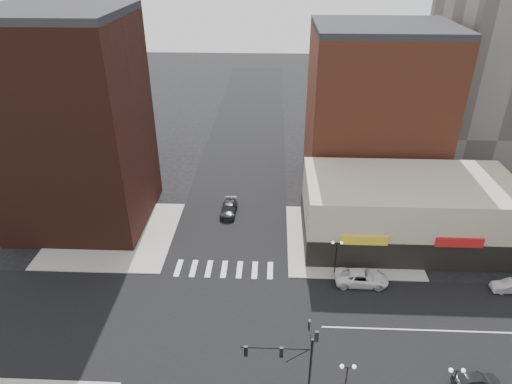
{
  "coord_description": "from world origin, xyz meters",
  "views": [
    {
      "loc": [
        5.16,
        -31.71,
        31.85
      ],
      "look_at": [
        3.52,
        6.15,
        11.0
      ],
      "focal_mm": 32.0,
      "sensor_mm": 36.0,
      "label": 1
    }
  ],
  "objects_px": {
    "street_lamp_ne": "(337,249)",
    "dark_sedan_east": "(476,381)",
    "street_lamp_se_a": "(347,374)",
    "street_lamp_se_b": "(455,378)",
    "silver_sedan": "(511,286)",
    "traffic_signal": "(298,355)",
    "dark_sedan_north": "(229,209)",
    "white_suv": "(362,277)"
  },
  "relations": [
    {
      "from": "street_lamp_ne",
      "to": "white_suv",
      "type": "relative_size",
      "value": 0.74
    },
    {
      "from": "street_lamp_ne",
      "to": "traffic_signal",
      "type": "bearing_deg",
      "value": -106.75
    },
    {
      "from": "silver_sedan",
      "to": "white_suv",
      "type": "bearing_deg",
      "value": -94.08
    },
    {
      "from": "street_lamp_se_a",
      "to": "dark_sedan_north",
      "type": "relative_size",
      "value": 0.87
    },
    {
      "from": "street_lamp_se_b",
      "to": "white_suv",
      "type": "height_order",
      "value": "street_lamp_se_b"
    },
    {
      "from": "street_lamp_se_a",
      "to": "street_lamp_ne",
      "type": "relative_size",
      "value": 1.0
    },
    {
      "from": "street_lamp_se_a",
      "to": "dark_sedan_north",
      "type": "height_order",
      "value": "street_lamp_se_a"
    },
    {
      "from": "street_lamp_ne",
      "to": "dark_sedan_north",
      "type": "bearing_deg",
      "value": 136.46
    },
    {
      "from": "dark_sedan_north",
      "to": "street_lamp_se_b",
      "type": "bearing_deg",
      "value": -52.57
    },
    {
      "from": "street_lamp_se_b",
      "to": "silver_sedan",
      "type": "relative_size",
      "value": 1.08
    },
    {
      "from": "traffic_signal",
      "to": "street_lamp_se_a",
      "type": "relative_size",
      "value": 1.87
    },
    {
      "from": "traffic_signal",
      "to": "street_lamp_ne",
      "type": "distance_m",
      "value": 16.62
    },
    {
      "from": "street_lamp_se_a",
      "to": "street_lamp_se_b",
      "type": "height_order",
      "value": "same"
    },
    {
      "from": "traffic_signal",
      "to": "white_suv",
      "type": "bearing_deg",
      "value": 62.6
    },
    {
      "from": "white_suv",
      "to": "dark_sedan_north",
      "type": "relative_size",
      "value": 1.16
    },
    {
      "from": "traffic_signal",
      "to": "dark_sedan_east",
      "type": "distance_m",
      "value": 15.43
    },
    {
      "from": "street_lamp_se_b",
      "to": "silver_sedan",
      "type": "bearing_deg",
      "value": 51.98
    },
    {
      "from": "traffic_signal",
      "to": "white_suv",
      "type": "distance_m",
      "value": 16.68
    },
    {
      "from": "dark_sedan_east",
      "to": "silver_sedan",
      "type": "height_order",
      "value": "dark_sedan_east"
    },
    {
      "from": "street_lamp_se_a",
      "to": "street_lamp_se_b",
      "type": "bearing_deg",
      "value": 0.0
    },
    {
      "from": "street_lamp_se_b",
      "to": "white_suv",
      "type": "xyz_separation_m",
      "value": [
        -4.34,
        14.5,
        -2.51
      ]
    },
    {
      "from": "street_lamp_se_a",
      "to": "white_suv",
      "type": "distance_m",
      "value": 15.17
    },
    {
      "from": "silver_sedan",
      "to": "street_lamp_se_a",
      "type": "bearing_deg",
      "value": -55.52
    },
    {
      "from": "street_lamp_se_b",
      "to": "white_suv",
      "type": "bearing_deg",
      "value": 106.65
    },
    {
      "from": "street_lamp_se_a",
      "to": "dark_sedan_north",
      "type": "distance_m",
      "value": 30.53
    },
    {
      "from": "street_lamp_se_a",
      "to": "street_lamp_ne",
      "type": "bearing_deg",
      "value": 86.42
    },
    {
      "from": "traffic_signal",
      "to": "dark_sedan_north",
      "type": "distance_m",
      "value": 29.33
    },
    {
      "from": "traffic_signal",
      "to": "street_lamp_ne",
      "type": "relative_size",
      "value": 1.87
    },
    {
      "from": "traffic_signal",
      "to": "white_suv",
      "type": "relative_size",
      "value": 1.39
    },
    {
      "from": "street_lamp_se_a",
      "to": "dark_sedan_east",
      "type": "relative_size",
      "value": 1.09
    },
    {
      "from": "street_lamp_ne",
      "to": "dark_sedan_east",
      "type": "relative_size",
      "value": 1.09
    },
    {
      "from": "street_lamp_se_b",
      "to": "dark_sedan_east",
      "type": "distance_m",
      "value": 4.43
    },
    {
      "from": "traffic_signal",
      "to": "street_lamp_se_a",
      "type": "xyz_separation_m",
      "value": [
        3.76,
        -0.17,
        -1.67
      ]
    },
    {
      "from": "silver_sedan",
      "to": "traffic_signal",
      "type": "bearing_deg",
      "value": -60.65
    },
    {
      "from": "white_suv",
      "to": "street_lamp_se_a",
      "type": "bearing_deg",
      "value": 166.66
    },
    {
      "from": "street_lamp_se_b",
      "to": "dark_sedan_north",
      "type": "distance_m",
      "value": 34.4
    },
    {
      "from": "silver_sedan",
      "to": "street_lamp_ne",
      "type": "bearing_deg",
      "value": -98.53
    },
    {
      "from": "dark_sedan_east",
      "to": "dark_sedan_north",
      "type": "height_order",
      "value": "dark_sedan_north"
    },
    {
      "from": "white_suv",
      "to": "dark_sedan_north",
      "type": "distance_m",
      "value": 20.51
    },
    {
      "from": "white_suv",
      "to": "dark_sedan_east",
      "type": "distance_m",
      "value": 14.46
    },
    {
      "from": "traffic_signal",
      "to": "street_lamp_se_b",
      "type": "xyz_separation_m",
      "value": [
        11.76,
        -0.17,
        -1.67
      ]
    },
    {
      "from": "street_lamp_se_b",
      "to": "dark_sedan_north",
      "type": "xyz_separation_m",
      "value": [
        -19.71,
        28.07,
        -2.59
      ]
    }
  ]
}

